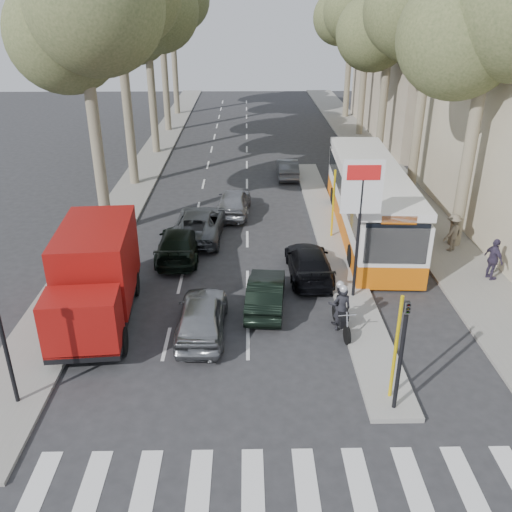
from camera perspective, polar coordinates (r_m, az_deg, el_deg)
The scene contains 26 objects.
ground at distance 17.24m, azimuth 2.23°, elevation -12.84°, with size 120.00×120.00×0.00m, color #28282B.
sidewalk_right at distance 41.09m, azimuth 12.59°, elevation 9.69°, with size 3.20×70.00×0.12m, color gray.
median_left at distance 43.47m, azimuth -10.55°, elevation 10.70°, with size 2.40×64.00×0.12m, color gray.
traffic_island at distance 27.04m, azimuth 7.91°, elevation 1.99°, with size 1.50×26.00×0.16m, color gray.
building_far at distance 50.37m, azimuth 19.33°, elevation 20.91°, with size 11.00×20.00×16.00m, color #B7A88E.
billboard at distance 20.23m, azimuth 10.92°, elevation 4.73°, with size 1.50×12.10×5.60m.
traffic_light_island at distance 15.12m, azimuth 15.23°, elevation -8.36°, with size 0.16×0.41×3.60m.
traffic_light_left at distance 16.40m, azimuth -25.20°, elevation -7.23°, with size 0.16×0.41×3.60m.
tree_l_a at distance 26.61m, azimuth -17.73°, elevation 23.61°, with size 7.40×7.20×14.10m.
tree_l_c at distance 42.24m, azimuth -11.35°, elevation 23.96°, with size 7.40×7.20×13.71m.
tree_l_e at distance 58.10m, azimuth -8.81°, elevation 25.03°, with size 7.40×7.20×14.49m.
tree_r_a at distance 25.70m, azimuth 23.91°, elevation 22.73°, with size 7.40×7.20×14.10m.
tree_r_c at distance 40.90m, azimuth 14.22°, elevation 23.20°, with size 7.40×7.20×13.32m.
tree_r_e at distance 56.58m, azimuth 10.26°, elevation 24.59°, with size 7.40×7.20×14.10m.
silver_hatchback at distance 19.07m, azimuth -5.73°, elevation -6.25°, with size 1.69×4.19×1.43m, color gray.
dark_hatchback at distance 20.55m, azimuth 1.04°, elevation -3.89°, with size 1.35×3.87×1.27m, color black.
queue_car_a at distance 26.90m, azimuth -5.99°, elevation 3.43°, with size 2.35×5.10×1.42m, color #494D50.
queue_car_b at distance 23.00m, azimuth 5.59°, elevation -0.68°, with size 1.76×4.34×1.26m, color black.
queue_car_c at distance 29.76m, azimuth -2.37°, elevation 5.74°, with size 1.71×4.25×1.45m, color #919398.
queue_car_d at distance 36.43m, azimuth 3.33°, elevation 9.21°, with size 1.31×3.76×1.24m, color #494B50.
queue_car_e at distance 24.85m, azimuth -8.09°, elevation 1.33°, with size 1.89×4.64×1.35m, color black.
red_truck at distance 20.13m, azimuth -16.53°, elevation -1.95°, with size 2.88×6.52×3.39m.
city_bus at distance 27.60m, azimuth 11.84°, elevation 5.99°, with size 3.42×13.03×3.40m.
motorcycle at distance 19.43m, azimuth 8.86°, elevation -5.36°, with size 0.84×2.18×1.85m.
pedestrian_near at distance 24.34m, azimuth 23.73°, elevation -0.32°, with size 1.05×0.51×1.79m, color #3A314A.
pedestrian_far at distance 26.52m, azimuth 20.00°, elevation 2.35°, with size 1.15×0.51×1.77m, color #675E4D.
Camera 1 is at (-0.89, -13.56, 10.62)m, focal length 38.00 mm.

